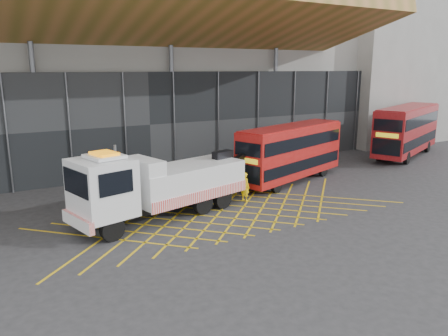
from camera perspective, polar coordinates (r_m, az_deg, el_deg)
ground_plane at (r=24.35m, az=-4.42°, el=-6.99°), size 120.00×120.00×0.00m
road_markings at (r=25.40m, az=0.51°, el=-6.08°), size 21.56×7.16×0.01m
construction_building at (r=40.83m, az=-13.58°, el=13.56°), size 55.00×23.97×18.00m
east_building at (r=55.61m, az=19.47°, el=13.99°), size 15.00×12.00×20.00m
recovery_truck at (r=24.53m, az=-8.67°, el=-2.11°), size 12.27×5.28×4.27m
bus_towed at (r=32.61m, az=8.78°, el=2.26°), size 10.50×5.48×4.19m
bus_second at (r=45.15m, az=22.79°, el=4.76°), size 11.84×6.96×4.77m
worker at (r=27.75m, az=2.76°, el=-2.45°), size 0.61×0.77×1.86m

